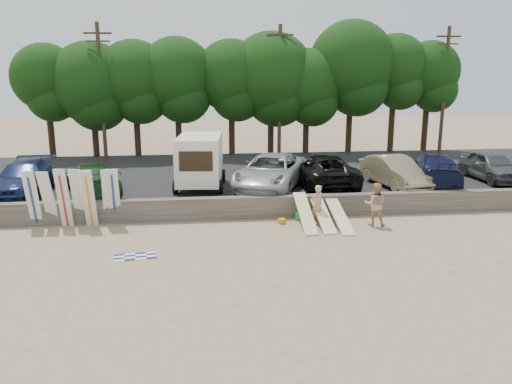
{
  "coord_description": "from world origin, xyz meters",
  "views": [
    {
      "loc": [
        -3.75,
        -18.74,
        6.34
      ],
      "look_at": [
        -1.18,
        3.0,
        1.21
      ],
      "focal_mm": 35.0,
      "sensor_mm": 36.0,
      "label": 1
    }
  ],
  "objects_px": {
    "car_3": "(322,170)",
    "car_4": "(394,171)",
    "car_2": "(271,172)",
    "beachgoer_b": "(375,204)",
    "car_5": "(434,169)",
    "cooler": "(300,217)",
    "car_6": "(492,166)",
    "car_1": "(93,178)",
    "car_0": "(24,178)",
    "box_trailer": "(200,159)",
    "beachgoer_a": "(317,204)"
  },
  "relations": [
    {
      "from": "car_3",
      "to": "car_4",
      "type": "distance_m",
      "value": 3.7
    },
    {
      "from": "car_2",
      "to": "beachgoer_b",
      "type": "height_order",
      "value": "car_2"
    },
    {
      "from": "car_3",
      "to": "car_5",
      "type": "distance_m",
      "value": 5.97
    },
    {
      "from": "car_4",
      "to": "car_2",
      "type": "bearing_deg",
      "value": 167.24
    },
    {
      "from": "car_5",
      "to": "cooler",
      "type": "xyz_separation_m",
      "value": [
        -7.94,
        -3.57,
        -1.34
      ]
    },
    {
      "from": "car_6",
      "to": "car_5",
      "type": "bearing_deg",
      "value": -170.77
    },
    {
      "from": "car_2",
      "to": "beachgoer_b",
      "type": "distance_m",
      "value": 6.11
    },
    {
      "from": "beachgoer_b",
      "to": "cooler",
      "type": "height_order",
      "value": "beachgoer_b"
    },
    {
      "from": "car_1",
      "to": "beachgoer_b",
      "type": "distance_m",
      "value": 13.41
    },
    {
      "from": "car_6",
      "to": "car_0",
      "type": "bearing_deg",
      "value": -177.72
    },
    {
      "from": "box_trailer",
      "to": "cooler",
      "type": "distance_m",
      "value": 6.32
    },
    {
      "from": "car_6",
      "to": "beachgoer_b",
      "type": "relative_size",
      "value": 2.48
    },
    {
      "from": "box_trailer",
      "to": "car_3",
      "type": "bearing_deg",
      "value": 4.64
    },
    {
      "from": "beachgoer_b",
      "to": "car_1",
      "type": "bearing_deg",
      "value": -4.5
    },
    {
      "from": "car_4",
      "to": "beachgoer_a",
      "type": "xyz_separation_m",
      "value": [
        -4.99,
        -3.82,
        -0.63
      ]
    },
    {
      "from": "beachgoer_a",
      "to": "cooler",
      "type": "distance_m",
      "value": 1.1
    },
    {
      "from": "car_4",
      "to": "car_1",
      "type": "bearing_deg",
      "value": 169.55
    },
    {
      "from": "car_0",
      "to": "car_1",
      "type": "distance_m",
      "value": 3.27
    },
    {
      "from": "car_4",
      "to": "cooler",
      "type": "relative_size",
      "value": 12.49
    },
    {
      "from": "car_3",
      "to": "cooler",
      "type": "bearing_deg",
      "value": 62.59
    },
    {
      "from": "car_2",
      "to": "cooler",
      "type": "relative_size",
      "value": 16.2
    },
    {
      "from": "car_3",
      "to": "car_6",
      "type": "distance_m",
      "value": 9.53
    },
    {
      "from": "car_1",
      "to": "car_2",
      "type": "xyz_separation_m",
      "value": [
        8.79,
        0.22,
        0.09
      ]
    },
    {
      "from": "car_4",
      "to": "car_5",
      "type": "xyz_separation_m",
      "value": [
        2.32,
        0.32,
        0.02
      ]
    },
    {
      "from": "car_1",
      "to": "car_5",
      "type": "height_order",
      "value": "car_5"
    },
    {
      "from": "car_0",
      "to": "car_5",
      "type": "height_order",
      "value": "car_5"
    },
    {
      "from": "car_0",
      "to": "car_3",
      "type": "distance_m",
      "value": 14.84
    },
    {
      "from": "car_4",
      "to": "cooler",
      "type": "bearing_deg",
      "value": -160.13
    },
    {
      "from": "car_3",
      "to": "beachgoer_a",
      "type": "distance_m",
      "value": 4.78
    },
    {
      "from": "car_1",
      "to": "car_6",
      "type": "distance_m",
      "value": 21.12
    },
    {
      "from": "car_0",
      "to": "cooler",
      "type": "relative_size",
      "value": 14.32
    },
    {
      "from": "box_trailer",
      "to": "car_3",
      "type": "distance_m",
      "value": 6.4
    },
    {
      "from": "car_1",
      "to": "car_2",
      "type": "relative_size",
      "value": 0.86
    },
    {
      "from": "car_0",
      "to": "cooler",
      "type": "distance_m",
      "value": 13.41
    },
    {
      "from": "cooler",
      "to": "car_6",
      "type": "bearing_deg",
      "value": 39.82
    },
    {
      "from": "car_4",
      "to": "beachgoer_b",
      "type": "xyz_separation_m",
      "value": [
        -2.59,
        -4.43,
        -0.54
      ]
    },
    {
      "from": "car_5",
      "to": "beachgoer_a",
      "type": "xyz_separation_m",
      "value": [
        -7.31,
        -4.14,
        -0.65
      ]
    },
    {
      "from": "car_4",
      "to": "beachgoer_b",
      "type": "height_order",
      "value": "car_4"
    },
    {
      "from": "car_3",
      "to": "car_6",
      "type": "height_order",
      "value": "car_3"
    },
    {
      "from": "box_trailer",
      "to": "car_4",
      "type": "height_order",
      "value": "box_trailer"
    },
    {
      "from": "car_4",
      "to": "car_5",
      "type": "height_order",
      "value": "car_5"
    },
    {
      "from": "car_2",
      "to": "beachgoer_b",
      "type": "bearing_deg",
      "value": -27.44
    },
    {
      "from": "car_1",
      "to": "car_2",
      "type": "distance_m",
      "value": 8.79
    },
    {
      "from": "car_1",
      "to": "car_4",
      "type": "height_order",
      "value": "car_4"
    },
    {
      "from": "car_0",
      "to": "beachgoer_a",
      "type": "relative_size",
      "value": 3.18
    },
    {
      "from": "car_3",
      "to": "beachgoer_a",
      "type": "xyz_separation_m",
      "value": [
        -1.35,
        -4.54,
        -0.66
      ]
    },
    {
      "from": "car_2",
      "to": "beachgoer_a",
      "type": "distance_m",
      "value": 4.41
    },
    {
      "from": "car_6",
      "to": "box_trailer",
      "type": "bearing_deg",
      "value": -178.87
    },
    {
      "from": "car_1",
      "to": "beachgoer_b",
      "type": "bearing_deg",
      "value": 141.31
    },
    {
      "from": "beachgoer_b",
      "to": "car_5",
      "type": "bearing_deg",
      "value": -120.86
    }
  ]
}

